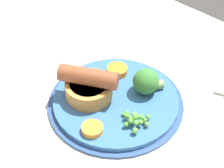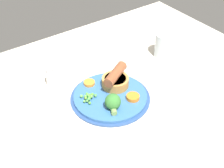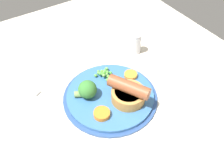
% 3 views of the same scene
% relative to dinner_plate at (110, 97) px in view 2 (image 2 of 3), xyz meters
% --- Properties ---
extents(dining_table, '(1.10, 0.80, 0.03)m').
position_rel_dinner_plate_xyz_m(dining_table, '(0.04, 0.04, -0.02)').
color(dining_table, beige).
rests_on(dining_table, ground).
extents(dinner_plate, '(0.24, 0.24, 0.01)m').
position_rel_dinner_plate_xyz_m(dinner_plate, '(0.00, 0.00, 0.00)').
color(dinner_plate, '#2D4C84').
rests_on(dinner_plate, dining_table).
extents(sausage_pudding, '(0.10, 0.08, 0.06)m').
position_rel_dinner_plate_xyz_m(sausage_pudding, '(0.04, 0.03, 0.03)').
color(sausage_pudding, '#BC8442').
rests_on(sausage_pudding, dinner_plate).
extents(pea_pile, '(0.05, 0.05, 0.02)m').
position_rel_dinner_plate_xyz_m(pea_pile, '(-0.06, 0.02, 0.02)').
color(pea_pile, '#54A24D').
rests_on(pea_pile, dinner_plate).
extents(broccoli_floret_near, '(0.05, 0.06, 0.05)m').
position_rel_dinner_plate_xyz_m(broccoli_floret_near, '(-0.03, -0.05, 0.03)').
color(broccoli_floret_near, '#387A33').
rests_on(broccoli_floret_near, dinner_plate).
extents(carrot_slice_1, '(0.05, 0.05, 0.01)m').
position_rel_dinner_plate_xyz_m(carrot_slice_1, '(0.05, -0.05, 0.01)').
color(carrot_slice_1, orange).
rests_on(carrot_slice_1, dinner_plate).
extents(carrot_slice_4, '(0.04, 0.04, 0.01)m').
position_rel_dinner_plate_xyz_m(carrot_slice_4, '(-0.02, 0.08, 0.01)').
color(carrot_slice_4, orange).
rests_on(carrot_slice_4, dinner_plate).
extents(drinking_glass, '(0.07, 0.07, 0.09)m').
position_rel_dinner_plate_xyz_m(drinking_glass, '(0.29, 0.08, 0.04)').
color(drinking_glass, silver).
rests_on(drinking_glass, dining_table).
extents(salt_shaker, '(0.03, 0.03, 0.06)m').
position_rel_dinner_plate_xyz_m(salt_shaker, '(-0.11, 0.17, 0.03)').
color(salt_shaker, silver).
rests_on(salt_shaker, dining_table).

